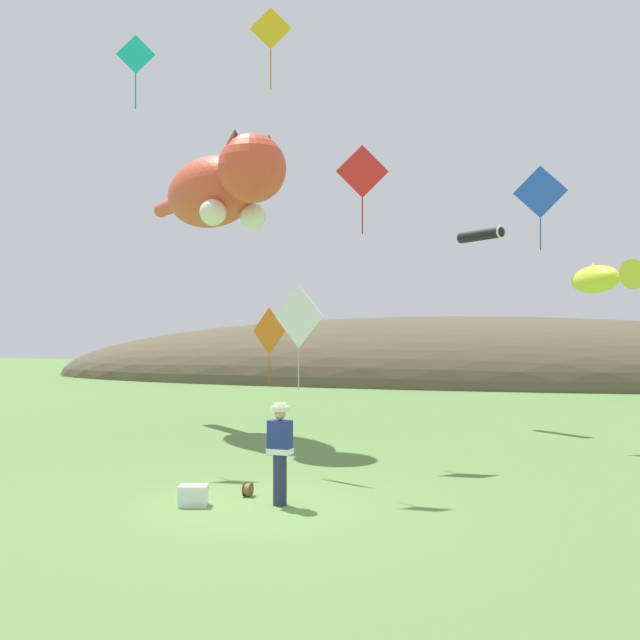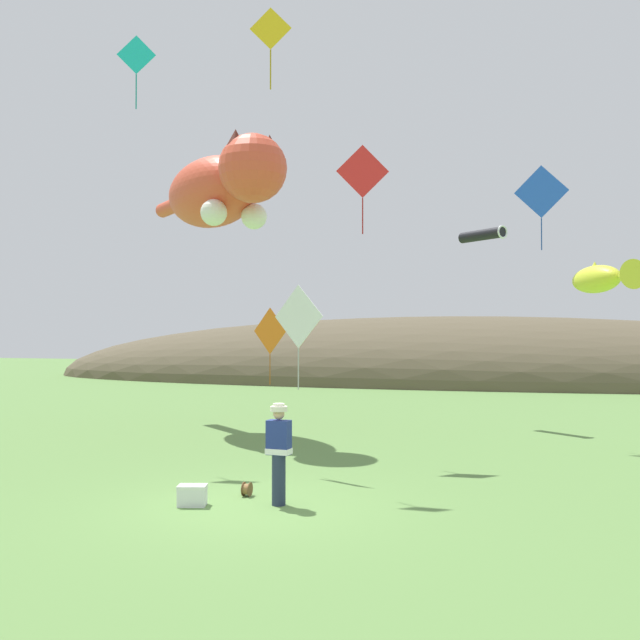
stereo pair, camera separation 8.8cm
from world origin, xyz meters
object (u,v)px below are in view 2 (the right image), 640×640
object	(u,v)px
festival_attendant	(279,450)
kite_spool	(247,489)
kite_fish_windsock	(602,278)
kite_diamond_orange	(270,331)
kite_diamond_gold	(271,30)
kite_tube_streamer	(483,235)
kite_diamond_teal	(136,56)
kite_diamond_red	(363,172)
kite_diamond_blue	(541,192)
picnic_cooler	(192,495)
kite_giant_cat	(221,190)
kite_diamond_white	(298,317)

from	to	relation	value
festival_attendant	kite_spool	size ratio (longest dim) A/B	6.84
kite_fish_windsock	kite_diamond_orange	distance (m)	9.23
kite_diamond_gold	kite_diamond_orange	distance (m)	8.52
kite_tube_streamer	kite_diamond_teal	bearing A→B (deg)	-136.07
festival_attendant	kite_fish_windsock	world-z (taller)	kite_fish_windsock
kite_spool	kite_diamond_orange	bearing A→B (deg)	106.99
kite_tube_streamer	kite_diamond_red	xyz separation A→B (m)	(-2.53, -6.82, 0.76)
kite_diamond_red	kite_diamond_blue	world-z (taller)	kite_diamond_blue
festival_attendant	kite_diamond_teal	xyz separation A→B (m)	(-5.38, 4.30, 9.16)
kite_tube_streamer	kite_diamond_teal	distance (m)	12.04
kite_spool	kite_diamond_teal	bearing A→B (deg)	140.24
picnic_cooler	kite_giant_cat	bearing A→B (deg)	111.07
picnic_cooler	kite_tube_streamer	size ratio (longest dim) A/B	0.34
kite_diamond_teal	kite_diamond_orange	size ratio (longest dim) A/B	0.83
picnic_cooler	kite_diamond_orange	xyz separation A→B (m)	(-1.65, 8.44, 2.87)
kite_giant_cat	kite_tube_streamer	bearing A→B (deg)	28.22
kite_diamond_red	kite_giant_cat	bearing A→B (deg)	151.41
kite_spool	kite_giant_cat	world-z (taller)	kite_giant_cat
kite_diamond_blue	kite_diamond_gold	bearing A→B (deg)	-135.11
kite_tube_streamer	kite_diamond_orange	distance (m)	7.94
kite_spool	picnic_cooler	distance (m)	1.14
picnic_cooler	kite_diamond_blue	size ratio (longest dim) A/B	0.24
picnic_cooler	kite_diamond_orange	distance (m)	9.06
kite_giant_cat	kite_diamond_orange	xyz separation A→B (m)	(1.67, -0.17, -4.33)
kite_diamond_teal	kite_tube_streamer	bearing A→B (deg)	43.93
kite_diamond_orange	kite_diamond_blue	world-z (taller)	kite_diamond_blue
kite_diamond_blue	kite_spool	bearing A→B (deg)	-122.53
kite_giant_cat	kite_diamond_white	bearing A→B (deg)	-51.32
kite_tube_streamer	kite_diamond_gold	xyz separation A→B (m)	(-4.11, -9.15, 3.54)
festival_attendant	kite_diamond_red	world-z (taller)	kite_diamond_red
festival_attendant	kite_giant_cat	world-z (taller)	kite_giant_cat
kite_diamond_red	kite_fish_windsock	bearing A→B (deg)	20.40
kite_diamond_white	kite_tube_streamer	bearing A→B (deg)	69.75
kite_tube_streamer	kite_diamond_teal	world-z (taller)	kite_diamond_teal
kite_giant_cat	kite_fish_windsock	xyz separation A→B (m)	(10.79, -0.61, -2.98)
picnic_cooler	festival_attendant	bearing A→B (deg)	17.91
kite_fish_windsock	kite_diamond_teal	distance (m)	13.18
picnic_cooler	kite_diamond_orange	size ratio (longest dim) A/B	0.25
kite_spool	kite_diamond_blue	bearing A→B (deg)	57.47
picnic_cooler	kite_diamond_blue	xyz separation A→B (m)	(6.04, 9.40, 6.76)
kite_diamond_orange	kite_fish_windsock	bearing A→B (deg)	-2.75
festival_attendant	picnic_cooler	xyz separation A→B (m)	(-1.43, -0.46, -0.77)
kite_diamond_red	kite_diamond_blue	distance (m)	5.58
kite_fish_windsock	kite_diamond_gold	world-z (taller)	kite_diamond_gold
picnic_cooler	kite_diamond_blue	world-z (taller)	kite_diamond_blue
kite_diamond_teal	kite_diamond_blue	distance (m)	11.47
kite_diamond_teal	kite_diamond_blue	size ratio (longest dim) A/B	0.80
festival_attendant	kite_diamond_teal	world-z (taller)	kite_diamond_teal
kite_giant_cat	kite_diamond_red	size ratio (longest dim) A/B	2.98
kite_spool	kite_tube_streamer	bearing A→B (deg)	72.88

